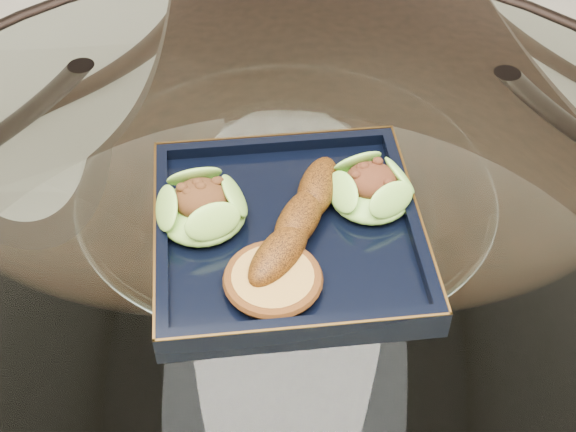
{
  "coord_description": "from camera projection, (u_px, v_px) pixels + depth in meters",
  "views": [
    {
      "loc": [
        0.02,
        -0.6,
        1.38
      ],
      "look_at": [
        0.0,
        -0.03,
        0.8
      ],
      "focal_mm": 50.0,
      "sensor_mm": 36.0,
      "label": 1
    }
  ],
  "objects": [
    {
      "name": "dining_chair",
      "position": [
        325.0,
        95.0,
        1.35
      ],
      "size": [
        0.47,
        0.47,
        0.99
      ],
      "rotation": [
        0.0,
        0.0,
        0.11
      ],
      "color": "black",
      "rests_on": "ground"
    },
    {
      "name": "navy_plate",
      "position": [
        288.0,
        236.0,
        0.82
      ],
      "size": [
        0.31,
        0.31,
        0.02
      ],
      "primitive_type": "cube",
      "rotation": [
        0.0,
        0.0,
        0.14
      ],
      "color": "black",
      "rests_on": "dining_table"
    },
    {
      "name": "crumb_patty",
      "position": [
        273.0,
        281.0,
        0.76
      ],
      "size": [
        0.09,
        0.09,
        0.02
      ],
      "primitive_type": "cylinder",
      "rotation": [
        0.0,
        0.0,
        0.03
      ],
      "color": "#A57E37",
      "rests_on": "navy_plate"
    },
    {
      "name": "dining_table",
      "position": [
        286.0,
        313.0,
        0.97
      ],
      "size": [
        1.13,
        1.13,
        0.77
      ],
      "color": "white",
      "rests_on": "ground"
    },
    {
      "name": "lettuce_wrap_right",
      "position": [
        371.0,
        191.0,
        0.84
      ],
      "size": [
        0.09,
        0.09,
        0.03
      ],
      "primitive_type": "ellipsoid",
      "rotation": [
        0.0,
        0.0,
        0.08
      ],
      "color": "#5FAB31",
      "rests_on": "navy_plate"
    },
    {
      "name": "lettuce_wrap_left",
      "position": [
        202.0,
        209.0,
        0.81
      ],
      "size": [
        0.1,
        0.1,
        0.03
      ],
      "primitive_type": "ellipsoid",
      "rotation": [
        0.0,
        0.0,
        -0.06
      ],
      "color": "#639E2E",
      "rests_on": "navy_plate"
    },
    {
      "name": "roasted_plantain",
      "position": [
        299.0,
        220.0,
        0.8
      ],
      "size": [
        0.1,
        0.19,
        0.03
      ],
      "primitive_type": "ellipsoid",
      "rotation": [
        0.0,
        0.0,
        1.19
      ],
      "color": "#5F300A",
      "rests_on": "navy_plate"
    }
  ]
}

